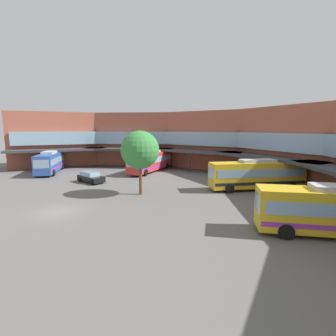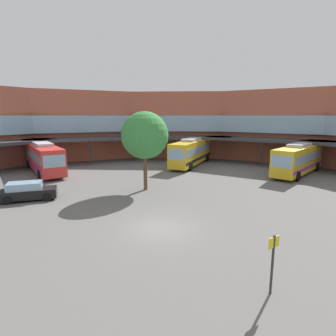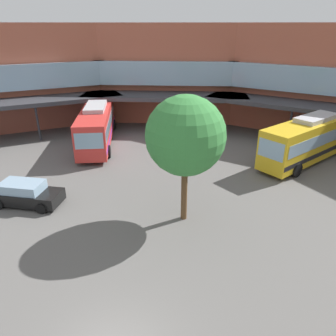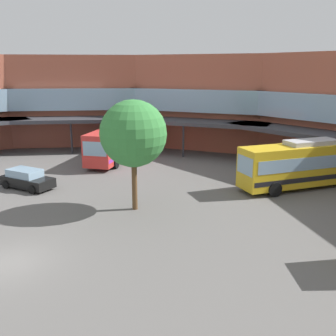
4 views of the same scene
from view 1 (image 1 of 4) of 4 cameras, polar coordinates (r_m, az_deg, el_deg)
name	(u,v)px [view 1 (image 1 of 4)]	position (r m, az deg, el deg)	size (l,w,h in m)	color
ground_plane	(57,212)	(25.53, -23.95, -9.16)	(114.03, 114.03, 0.00)	#605E5B
station_building	(207,144)	(37.08, 8.96, 5.51)	(71.89, 36.16, 10.77)	#AD5942
bus_0	(257,174)	(33.13, 19.60, -1.38)	(8.63, 11.27, 3.83)	gold
bus_1	(151,161)	(44.44, -3.96, 1.61)	(7.07, 12.05, 3.72)	red
bus_3	(50,162)	(47.70, -25.35, 1.26)	(10.13, 7.47, 3.72)	#2D519E
parked_car	(91,177)	(37.22, -17.24, -2.04)	(4.60, 2.48, 1.53)	black
plaza_tree	(140,150)	(28.65, -6.41, 4.07)	(4.39, 4.39, 7.39)	brown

